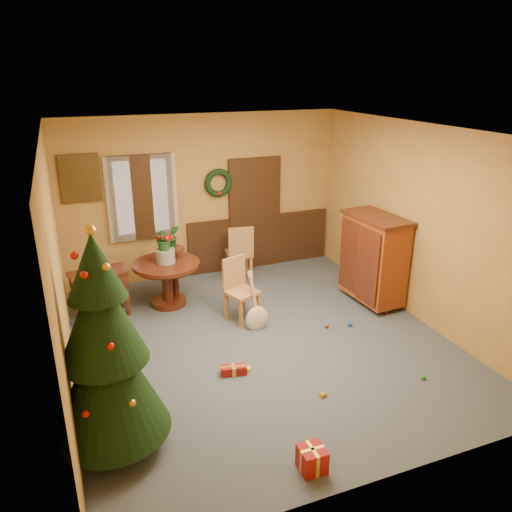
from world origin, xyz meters
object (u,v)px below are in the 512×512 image
christmas_tree (105,350)px  sideboard (374,257)px  writing_desk (99,283)px  chair_near (239,287)px  dining_table (167,275)px

christmas_tree → sideboard: bearing=24.0°
writing_desk → sideboard: size_ratio=0.62×
chair_near → sideboard: sideboard is taller
dining_table → chair_near: chair_near is taller
dining_table → chair_near: bearing=-43.3°
dining_table → chair_near: (0.91, -0.86, 0.01)m
christmas_tree → chair_near: bearing=45.8°
chair_near → christmas_tree: bearing=-134.2°
christmas_tree → dining_table: bearing=68.6°
writing_desk → chair_near: bearing=-22.6°
dining_table → writing_desk: bearing=-177.3°
sideboard → chair_near: bearing=173.7°
chair_near → sideboard: bearing=-6.3°
dining_table → chair_near: size_ratio=1.09×
writing_desk → sideboard: 4.29m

